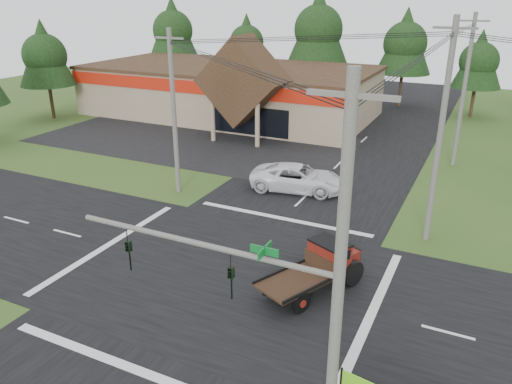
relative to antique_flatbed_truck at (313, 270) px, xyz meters
The scene contains 18 objects.
ground 4.34m from the antique_flatbed_truck, behind, with size 120.00×120.00×0.00m, color #2E4D1B.
road_ns 4.33m from the antique_flatbed_truck, behind, with size 12.00×120.00×0.02m, color black.
road_ew 4.33m from the antique_flatbed_truck, behind, with size 120.00×12.00×0.02m, color black.
parking_apron 25.96m from the antique_flatbed_truck, 134.47° to the left, with size 28.00×14.00×0.02m, color black.
cvs_building 35.26m from the antique_flatbed_truck, 124.35° to the left, with size 30.40×18.20×9.19m.
traffic_signal_mast 8.82m from the antique_flatbed_truck, 78.35° to the right, with size 8.12×0.24×7.00m.
utility_pole_nr 9.78m from the antique_flatbed_truck, 67.38° to the right, with size 2.00×0.30×11.00m.
utility_pole_nw 14.93m from the antique_flatbed_truck, 148.32° to the left, with size 2.00×0.30×10.50m.
utility_pole_ne 9.70m from the antique_flatbed_truck, 62.98° to the left, with size 2.00×0.30×11.50m.
utility_pole_n 22.34m from the antique_flatbed_truck, 79.90° to the left, with size 2.00×0.30×11.20m.
tree_row_a 52.70m from the antique_flatbed_truck, 130.85° to the left, with size 6.72×6.72×12.12m.
tree_row_b 48.36m from the antique_flatbed_truck, 120.21° to the left, with size 5.60×5.60×10.10m.
tree_row_c 43.59m from the antique_flatbed_truck, 109.28° to the left, with size 7.28×7.28×13.13m.
tree_row_d 42.19m from the antique_flatbed_truck, 95.74° to the left, with size 6.16×6.16×11.11m.
tree_row_e 40.00m from the antique_flatbed_truck, 84.46° to the left, with size 5.04×5.04×9.09m.
tree_side_w 41.48m from the antique_flatbed_truck, 151.66° to the left, with size 5.60×5.60×10.10m.
antique_flatbed_truck is the anchor object (origin of this frame).
white_pickup 12.34m from the antique_flatbed_truck, 114.37° to the left, with size 2.89×6.26×1.74m, color white.
Camera 1 is at (10.23, -17.77, 12.38)m, focal length 35.00 mm.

